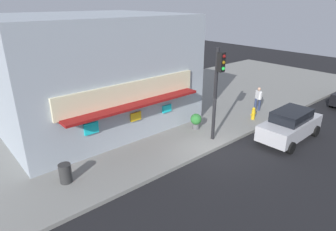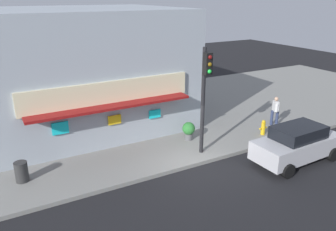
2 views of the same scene
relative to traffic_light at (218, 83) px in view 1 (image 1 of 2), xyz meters
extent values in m
plane|color=black|center=(-0.86, -0.72, -3.33)|extent=(64.88, 64.88, 0.00)
cube|color=gray|center=(-0.86, 5.75, -3.24)|extent=(43.25, 12.94, 0.18)
cube|color=#9EA8B2|center=(-3.51, 7.01, 0.01)|extent=(10.52, 8.84, 6.32)
cube|color=beige|center=(-3.51, 2.51, -0.37)|extent=(8.00, 0.16, 1.06)
cube|color=maroon|center=(-3.51, 2.16, -0.91)|extent=(7.58, 0.90, 0.12)
cube|color=#19D8E5|center=(-5.83, 2.53, -1.65)|extent=(0.72, 0.08, 0.56)
cube|color=yellow|center=(-3.33, 2.53, -1.72)|extent=(0.63, 0.08, 0.44)
cube|color=#19D8E5|center=(-1.20, 2.53, -1.79)|extent=(0.62, 0.08, 0.42)
cylinder|color=black|center=(0.00, 0.11, -0.70)|extent=(0.18, 0.18, 4.91)
cube|color=black|center=(0.00, -0.14, 1.08)|extent=(0.32, 0.28, 0.95)
sphere|color=maroon|center=(0.00, -0.29, 1.38)|extent=(0.18, 0.18, 0.18)
sphere|color=brown|center=(0.00, -0.29, 1.08)|extent=(0.18, 0.18, 0.18)
sphere|color=#1ED83F|center=(0.00, -0.29, 0.78)|extent=(0.18, 0.18, 0.18)
cylinder|color=gold|center=(4.05, 0.28, -2.83)|extent=(0.22, 0.22, 0.65)
sphere|color=gold|center=(4.05, 0.28, -2.45)|extent=(0.19, 0.19, 0.19)
cylinder|color=gold|center=(3.88, 0.28, -2.80)|extent=(0.12, 0.10, 0.10)
cylinder|color=gold|center=(4.22, 0.28, -2.80)|extent=(0.12, 0.10, 0.10)
cylinder|color=#2D2D2D|center=(-7.69, 1.38, -2.74)|extent=(0.51, 0.51, 0.83)
cylinder|color=navy|center=(5.73, 0.95, -2.73)|extent=(0.21, 0.21, 0.85)
cylinder|color=navy|center=(5.46, 1.07, -2.73)|extent=(0.21, 0.21, 0.85)
cube|color=silver|center=(5.60, 1.01, -2.03)|extent=(0.39, 0.47, 0.55)
sphere|color=tan|center=(5.60, 1.01, -1.62)|extent=(0.22, 0.22, 0.22)
cylinder|color=silver|center=(5.69, 1.21, -2.06)|extent=(0.13, 0.13, 0.50)
cylinder|color=silver|center=(5.50, 0.80, -2.06)|extent=(0.13, 0.13, 0.50)
cylinder|color=#59595B|center=(0.25, 1.63, -2.99)|extent=(0.41, 0.41, 0.33)
sphere|color=#2D7A33|center=(0.25, 1.63, -2.55)|extent=(0.65, 0.65, 0.65)
cylinder|color=black|center=(10.66, -1.88, -3.01)|extent=(0.65, 0.24, 0.64)
cube|color=#B7B7BC|center=(3.43, -2.45, -2.59)|extent=(4.29, 1.84, 0.83)
cube|color=black|center=(3.43, -2.45, -1.90)|extent=(2.33, 1.51, 0.55)
cylinder|color=black|center=(4.89, -1.54, -3.01)|extent=(0.65, 0.24, 0.64)
cylinder|color=black|center=(4.94, -3.27, -3.01)|extent=(0.65, 0.24, 0.64)
cylinder|color=black|center=(1.92, -1.63, -3.01)|extent=(0.65, 0.24, 0.64)
cylinder|color=black|center=(1.96, -3.35, -3.01)|extent=(0.65, 0.24, 0.64)
camera|label=1|loc=(-11.16, -9.13, 3.90)|focal=31.07mm
camera|label=2|loc=(-8.31, -11.67, 3.87)|focal=35.99mm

